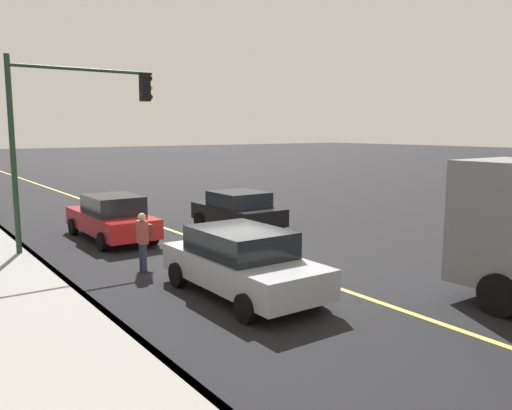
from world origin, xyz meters
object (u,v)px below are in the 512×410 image
(traffic_light_mast, at_px, (70,120))
(pedestrian_with_backpack, at_px, (143,238))
(car_silver, at_px, (242,261))
(car_black, at_px, (238,210))
(car_red, at_px, (112,217))

(traffic_light_mast, bearing_deg, pedestrian_with_backpack, -169.19)
(car_silver, relative_size, traffic_light_mast, 0.75)
(car_black, xyz_separation_m, pedestrian_with_backpack, (-3.53, 5.35, 0.17))
(car_black, relative_size, traffic_light_mast, 0.65)
(car_black, bearing_deg, pedestrian_with_backpack, 123.42)
(car_black, relative_size, car_red, 0.81)
(car_black, xyz_separation_m, traffic_light_mast, (0.12, 6.05, 3.31))
(traffic_light_mast, bearing_deg, car_black, -91.11)
(car_silver, xyz_separation_m, car_black, (6.69, -4.31, -0.03))
(car_silver, bearing_deg, car_black, -32.81)
(car_red, relative_size, pedestrian_with_backpack, 2.94)
(car_red, xyz_separation_m, traffic_light_mast, (-0.92, 1.50, 3.29))
(car_silver, height_order, pedestrian_with_backpack, pedestrian_with_backpack)
(car_red, height_order, traffic_light_mast, traffic_light_mast)
(car_silver, xyz_separation_m, traffic_light_mast, (6.81, 1.73, 3.28))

